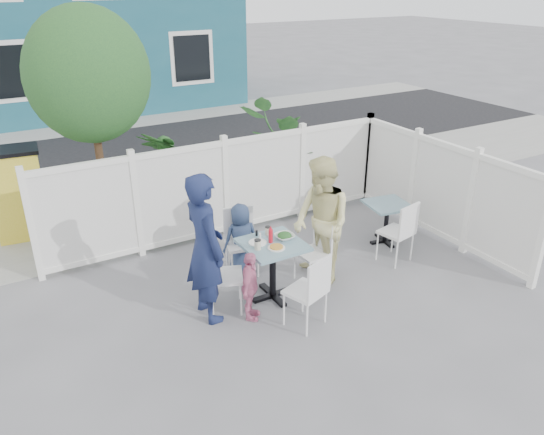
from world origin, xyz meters
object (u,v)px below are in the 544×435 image
chair_back (240,236)px  man (205,248)px  main_table (273,256)px  chair_near (311,287)px  spare_table (387,212)px  woman (321,222)px  chair_right (317,246)px  boy (241,239)px  toddler (250,286)px  chair_left (219,270)px  utility_cabinet (18,195)px

chair_back → man: man is taller
main_table → chair_near: (0.06, -0.80, -0.06)m
spare_table → woman: bearing=-164.5°
chair_back → spare_table: bearing=-174.7°
chair_right → spare_table: bearing=-79.7°
chair_right → chair_back: bearing=43.2°
spare_table → woman: woman is taller
woman → boy: (-0.84, 0.75, -0.37)m
chair_right → toddler: 1.29m
chair_near → woman: woman is taller
chair_near → toddler: (-0.55, 0.52, -0.10)m
main_table → toddler: (-0.48, -0.28, -0.16)m
spare_table → chair_right: size_ratio=0.82×
main_table → spare_table: main_table is taller
woman → toddler: bearing=-71.9°
man → toddler: size_ratio=2.08×
woman → toddler: size_ratio=1.96×
woman → chair_near: bearing=-36.8°
spare_table → chair_right: bearing=-166.2°
boy → woman: bearing=142.9°
main_table → toddler: 0.58m
main_table → chair_left: size_ratio=0.83×
utility_cabinet → chair_near: (2.66, -4.41, -0.16)m
main_table → spare_table: bearing=11.5°
chair_near → man: bearing=119.8°
man → toddler: bearing=-130.7°
chair_right → toddler: (-1.23, -0.37, -0.06)m
spare_table → man: (-3.27, -0.43, 0.43)m
spare_table → man: 3.33m
chair_near → toddler: size_ratio=1.05×
chair_left → woman: (1.50, -0.07, 0.33)m
spare_table → chair_near: size_ratio=0.76×
man → chair_left: bearing=-76.1°
main_table → boy: boy is taller
chair_near → boy: size_ratio=0.91×
chair_right → chair_back: chair_back is taller
utility_cabinet → man: man is taller
utility_cabinet → woman: size_ratio=0.80×
chair_near → spare_table: bearing=10.0°
utility_cabinet → spare_table: (4.97, -3.13, -0.20)m
chair_back → main_table: bearing=106.7°
boy → chair_right: bearing=143.5°
utility_cabinet → chair_right: utility_cabinet is taller
boy → toddler: size_ratio=1.15×
chair_left → boy: 0.95m
main_table → chair_right: (0.75, 0.08, -0.10)m
main_table → chair_back: 0.84m
man → boy: (0.85, 0.74, -0.42)m
chair_left → chair_near: 1.19m
main_table → boy: 0.79m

